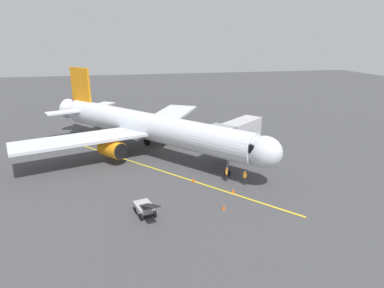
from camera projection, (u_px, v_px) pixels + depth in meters
The scene contains 12 objects.
ground_plane at pixel (157, 152), 48.83m from camera, with size 220.00×220.00×0.00m, color #424244.
apron_lead_in_line at pixel (153, 168), 42.78m from camera, with size 0.24×40.00×0.01m, color yellow.
airplane at pixel (146, 126), 47.29m from camera, with size 32.14×33.79×11.50m.
jet_bridge at pixel (234, 133), 44.80m from camera, with size 10.03×8.87×5.40m.
ground_crew_marshaller at pixel (227, 174), 38.70m from camera, with size 0.37×0.46×1.71m.
ground_crew_wing_walker at pixel (273, 160), 42.99m from camera, with size 0.44×0.47×1.71m.
ground_crew_loader at pixel (245, 178), 37.74m from camera, with size 0.47×0.43×1.71m.
belt_loader_near_nose at pixel (145, 208), 31.42m from camera, with size 2.29×4.73×2.32m.
box_truck_portside at pixel (173, 121), 61.49m from camera, with size 4.90×4.21×2.62m.
safety_cone_nose_left at pixel (233, 190), 35.93m from camera, with size 0.32×0.32×0.55m, color #F2590F.
safety_cone_nose_right at pixel (193, 180), 38.67m from camera, with size 0.32×0.32×0.55m, color #F2590F.
safety_cone_wing_port at pixel (224, 207), 32.39m from camera, with size 0.32×0.32×0.55m, color #F2590F.
Camera 1 is at (4.80, 46.15, 16.13)m, focal length 30.90 mm.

